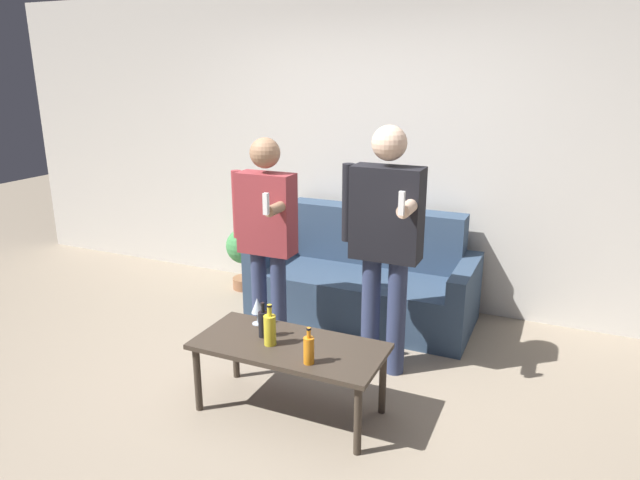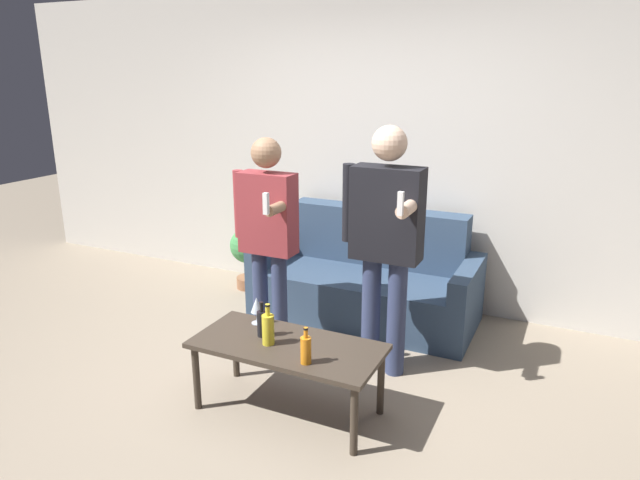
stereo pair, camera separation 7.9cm
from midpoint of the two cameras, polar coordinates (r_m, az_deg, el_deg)
name	(u,v)px [view 1 (the left image)]	position (r m, az deg, el deg)	size (l,w,h in m)	color
ground_plane	(271,404)	(3.75, -5.51, -16.01)	(16.00, 16.00, 0.00)	gray
wall_back	(378,150)	(5.03, 5.39, 8.97)	(8.00, 0.06, 2.70)	silver
couch	(365,281)	(4.83, 4.02, -4.07)	(1.82, 0.82, 0.89)	#334760
coffee_table	(289,352)	(3.47, -3.76, -11.08)	(1.14, 0.53, 0.45)	#3D3328
bottle_orange	(309,349)	(3.20, -1.85, -10.87)	(0.06, 0.06, 0.22)	orange
bottle_green	(263,323)	(3.52, -6.36, -8.27)	(0.06, 0.06, 0.22)	black
bottle_dark	(270,329)	(3.41, -5.70, -8.84)	(0.07, 0.07, 0.25)	yellow
wine_glass_near	(257,306)	(3.67, -6.91, -6.61)	(0.08, 0.08, 0.18)	silver
person_standing_left	(266,230)	(4.04, -5.95, 1.00)	(0.47, 0.41, 1.58)	navy
person_standing_right	(385,234)	(3.75, 5.94, 0.62)	(0.54, 0.44, 1.69)	navy
potted_plant	(244,251)	(5.43, -8.03, -1.10)	(0.33, 0.33, 0.59)	#936042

